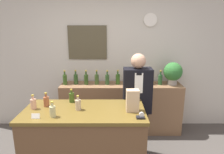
# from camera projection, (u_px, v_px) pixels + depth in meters

# --- Properties ---
(back_wall) EXTENTS (5.20, 0.09, 2.70)m
(back_wall) POSITION_uv_depth(u_px,v_px,m) (108.00, 57.00, 3.75)
(back_wall) COLOR beige
(back_wall) RESTS_ON ground_plane
(back_shelf) EXTENTS (2.17, 0.44, 0.91)m
(back_shelf) POSITION_uv_depth(u_px,v_px,m) (120.00, 108.00, 3.70)
(back_shelf) COLOR brown
(back_shelf) RESTS_ON ground_plane
(display_counter) EXTENTS (1.47, 0.69, 0.95)m
(display_counter) POSITION_uv_depth(u_px,v_px,m) (85.00, 145.00, 2.52)
(display_counter) COLOR brown
(display_counter) RESTS_ON ground_plane
(shopkeeper) EXTENTS (0.40, 0.25, 1.57)m
(shopkeeper) POSITION_uv_depth(u_px,v_px,m) (136.00, 107.00, 2.89)
(shopkeeper) COLOR black
(shopkeeper) RESTS_ON ground_plane
(potted_plant) EXTENTS (0.33, 0.33, 0.40)m
(potted_plant) POSITION_uv_depth(u_px,v_px,m) (172.00, 72.00, 3.53)
(potted_plant) COLOR #9E998E
(potted_plant) RESTS_ON back_shelf
(paper_bag) EXTENTS (0.15, 0.11, 0.26)m
(paper_bag) POSITION_uv_depth(u_px,v_px,m) (132.00, 100.00, 2.34)
(paper_bag) COLOR tan
(paper_bag) RESTS_ON display_counter
(tape_dispenser) EXTENTS (0.09, 0.06, 0.07)m
(tape_dispenser) POSITION_uv_depth(u_px,v_px,m) (140.00, 116.00, 2.17)
(tape_dispenser) COLOR black
(tape_dispenser) RESTS_ON display_counter
(price_card_left) EXTENTS (0.09, 0.02, 0.06)m
(price_card_left) POSITION_uv_depth(u_px,v_px,m) (35.00, 116.00, 2.17)
(price_card_left) COLOR white
(price_card_left) RESTS_ON display_counter
(counter_bottle_0) EXTENTS (0.07, 0.07, 0.18)m
(counter_bottle_0) POSITION_uv_depth(u_px,v_px,m) (33.00, 104.00, 2.41)
(counter_bottle_0) COLOR tan
(counter_bottle_0) RESTS_ON display_counter
(counter_bottle_1) EXTENTS (0.07, 0.07, 0.18)m
(counter_bottle_1) POSITION_uv_depth(u_px,v_px,m) (46.00, 101.00, 2.48)
(counter_bottle_1) COLOR brown
(counter_bottle_1) RESTS_ON display_counter
(counter_bottle_2) EXTENTS (0.07, 0.07, 0.18)m
(counter_bottle_2) POSITION_uv_depth(u_px,v_px,m) (52.00, 111.00, 2.20)
(counter_bottle_2) COLOR tan
(counter_bottle_2) RESTS_ON display_counter
(counter_bottle_3) EXTENTS (0.07, 0.07, 0.18)m
(counter_bottle_3) POSITION_uv_depth(u_px,v_px,m) (71.00, 97.00, 2.62)
(counter_bottle_3) COLOR #354E19
(counter_bottle_3) RESTS_ON display_counter
(counter_bottle_4) EXTENTS (0.07, 0.07, 0.18)m
(counter_bottle_4) POSITION_uv_depth(u_px,v_px,m) (77.00, 104.00, 2.39)
(counter_bottle_4) COLOR tan
(counter_bottle_4) RESTS_ON display_counter
(shelf_bottle_0) EXTENTS (0.07, 0.07, 0.26)m
(shelf_bottle_0) POSITION_uv_depth(u_px,v_px,m) (64.00, 79.00, 3.55)
(shelf_bottle_0) COLOR #32531E
(shelf_bottle_0) RESTS_ON back_shelf
(shelf_bottle_1) EXTENTS (0.07, 0.07, 0.26)m
(shelf_bottle_1) POSITION_uv_depth(u_px,v_px,m) (75.00, 79.00, 3.58)
(shelf_bottle_1) COLOR #294A21
(shelf_bottle_1) RESTS_ON back_shelf
(shelf_bottle_2) EXTENTS (0.07, 0.07, 0.26)m
(shelf_bottle_2) POSITION_uv_depth(u_px,v_px,m) (85.00, 79.00, 3.56)
(shelf_bottle_2) COLOR #2C491C
(shelf_bottle_2) RESTS_ON back_shelf
(shelf_bottle_3) EXTENTS (0.07, 0.07, 0.26)m
(shelf_bottle_3) POSITION_uv_depth(u_px,v_px,m) (96.00, 79.00, 3.57)
(shelf_bottle_3) COLOR #344E23
(shelf_bottle_3) RESTS_ON back_shelf
(shelf_bottle_4) EXTENTS (0.07, 0.07, 0.26)m
(shelf_bottle_4) POSITION_uv_depth(u_px,v_px,m) (107.00, 79.00, 3.56)
(shelf_bottle_4) COLOR #2C4D27
(shelf_bottle_4) RESTS_ON back_shelf
(shelf_bottle_5) EXTENTS (0.07, 0.07, 0.26)m
(shelf_bottle_5) POSITION_uv_depth(u_px,v_px,m) (117.00, 79.00, 3.58)
(shelf_bottle_5) COLOR #2E541D
(shelf_bottle_5) RESTS_ON back_shelf
(shelf_bottle_6) EXTENTS (0.07, 0.07, 0.26)m
(shelf_bottle_6) POSITION_uv_depth(u_px,v_px,m) (128.00, 79.00, 3.56)
(shelf_bottle_6) COLOR #2E5320
(shelf_bottle_6) RESTS_ON back_shelf
(shelf_bottle_7) EXTENTS (0.07, 0.07, 0.26)m
(shelf_bottle_7) POSITION_uv_depth(u_px,v_px,m) (138.00, 79.00, 3.58)
(shelf_bottle_7) COLOR #294D1E
(shelf_bottle_7) RESTS_ON back_shelf
(shelf_bottle_8) EXTENTS (0.07, 0.07, 0.26)m
(shelf_bottle_8) POSITION_uv_depth(u_px,v_px,m) (149.00, 79.00, 3.56)
(shelf_bottle_8) COLOR #2C541D
(shelf_bottle_8) RESTS_ON back_shelf
(shelf_bottle_9) EXTENTS (0.07, 0.07, 0.26)m
(shelf_bottle_9) POSITION_uv_depth(u_px,v_px,m) (159.00, 79.00, 3.55)
(shelf_bottle_9) COLOR #265528
(shelf_bottle_9) RESTS_ON back_shelf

